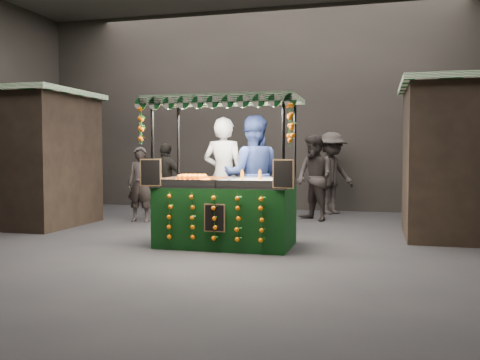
# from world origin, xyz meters

# --- Properties ---
(ground) EXTENTS (12.00, 12.00, 0.00)m
(ground) POSITION_xyz_m (0.00, 0.00, 0.00)
(ground) COLOR black
(ground) RESTS_ON ground
(market_hall) EXTENTS (12.10, 10.10, 5.05)m
(market_hall) POSITION_xyz_m (0.00, 0.00, 3.38)
(market_hall) COLOR black
(market_hall) RESTS_ON ground
(neighbour_stall_left) EXTENTS (3.00, 2.20, 2.60)m
(neighbour_stall_left) POSITION_xyz_m (-4.40, 1.00, 1.31)
(neighbour_stall_left) COLOR black
(neighbour_stall_left) RESTS_ON ground
(juice_stall) EXTENTS (2.30, 1.35, 2.23)m
(juice_stall) POSITION_xyz_m (0.35, -0.28, 0.69)
(juice_stall) COLOR black
(juice_stall) RESTS_ON ground
(vendor_grey) EXTENTS (0.75, 0.51, 2.01)m
(vendor_grey) POSITION_xyz_m (-0.02, 0.85, 1.01)
(vendor_grey) COLOR gray
(vendor_grey) RESTS_ON ground
(vendor_blue) EXTENTS (1.13, 0.97, 2.03)m
(vendor_blue) POSITION_xyz_m (0.49, 0.82, 1.02)
(vendor_blue) COLOR navy
(vendor_blue) RESTS_ON ground
(shopper_0) EXTENTS (0.58, 0.40, 1.53)m
(shopper_0) POSITION_xyz_m (-2.13, 1.99, 0.77)
(shopper_0) COLOR #2A2422
(shopper_0) RESTS_ON ground
(shopper_1) EXTENTS (1.09, 1.08, 1.78)m
(shopper_1) POSITION_xyz_m (1.29, 3.04, 0.89)
(shopper_1) COLOR #282220
(shopper_1) RESTS_ON ground
(shopper_2) EXTENTS (1.03, 0.66, 1.62)m
(shopper_2) POSITION_xyz_m (-1.93, 2.84, 0.81)
(shopper_2) COLOR black
(shopper_2) RESTS_ON ground
(shopper_3) EXTENTS (1.34, 1.37, 1.88)m
(shopper_3) POSITION_xyz_m (1.54, 4.32, 0.94)
(shopper_3) COLOR #2D2724
(shopper_3) RESTS_ON ground
(shopper_4) EXTENTS (0.81, 0.53, 1.63)m
(shopper_4) POSITION_xyz_m (-4.50, 3.05, 0.81)
(shopper_4) COLOR black
(shopper_4) RESTS_ON ground
(shopper_5) EXTENTS (0.59, 1.48, 1.55)m
(shopper_5) POSITION_xyz_m (4.47, 3.39, 0.78)
(shopper_5) COLOR #292521
(shopper_5) RESTS_ON ground
(shopper_6) EXTENTS (0.39, 0.57, 1.51)m
(shopper_6) POSITION_xyz_m (-1.04, 4.60, 0.76)
(shopper_6) COLOR #2E2925
(shopper_6) RESTS_ON ground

